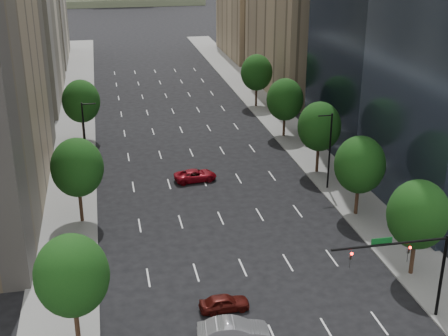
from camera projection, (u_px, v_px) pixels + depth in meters
sidewalk_left at (70, 191)px, 69.09m from camera, size 6.00×200.00×0.15m
sidewalk_right at (328, 171)px, 74.85m from camera, size 6.00×200.00×0.15m
filler_left at (32, 20)px, 133.21m from camera, size 14.00×26.00×18.00m
parking_tan_right at (304, 6)px, 107.52m from camera, size 14.00×30.00×30.00m
filler_right at (257, 20)px, 140.16m from camera, size 14.00×26.00×16.00m
tree_right_1 at (418, 215)px, 50.63m from camera, size 5.20×5.20×8.75m
tree_right_2 at (360, 165)px, 61.61m from camera, size 5.20×5.20×8.61m
tree_right_3 at (319, 127)px, 72.43m from camera, size 5.20×5.20×8.89m
tree_right_4 at (285, 100)px, 85.33m from camera, size 5.20×5.20×8.46m
tree_right_5 at (257, 73)px, 99.79m from camera, size 5.20×5.20×8.75m
tree_left_0 at (72, 276)px, 41.78m from camera, size 5.20×5.20×8.75m
tree_left_1 at (77, 168)px, 59.91m from camera, size 5.20×5.20×8.97m
tree_left_2 at (81, 101)px, 83.68m from camera, size 5.20×5.20×8.68m
streetlight_rn at (329, 149)px, 68.16m from camera, size 1.70×0.20×9.00m
streetlight_ln at (85, 136)px, 72.26m from camera, size 1.70×0.20×9.00m
traffic_signal at (414, 261)px, 44.73m from camera, size 9.12×0.40×7.38m
foothills at (144, 0)px, 583.48m from camera, size 720.00×413.00×263.00m
car_maroon at (224, 303)px, 47.58m from camera, size 4.01×1.75×1.34m
car_silver at (234, 331)px, 43.91m from camera, size 5.39×2.33×1.72m
car_red_far at (195, 175)px, 71.90m from camera, size 5.24×2.89×1.39m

